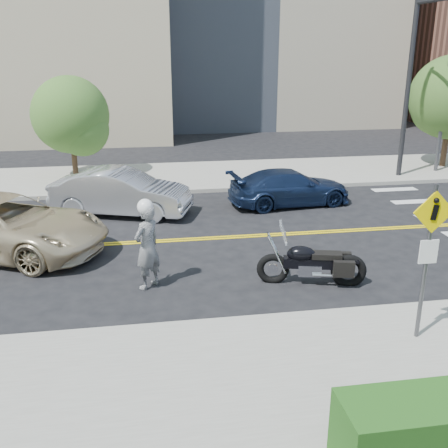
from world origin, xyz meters
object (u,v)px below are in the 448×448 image
Objects in this scene: motorcycle at (313,254)px; parked_car_blue at (290,187)px; pedestrian_sign at (428,248)px; motorcyclist at (147,244)px; parked_car_silver at (121,192)px; suv at (4,225)px.

parked_car_blue is (1.27, 6.43, -0.13)m from motorcycle.
pedestrian_sign reaches higher than motorcycle.
motorcycle reaches higher than parked_car_blue.
parked_car_blue is (5.12, 6.00, -0.45)m from motorcyclist.
motorcycle is at bearing 111.79° from pedestrian_sign.
parked_car_silver is at bearing 85.12° from parked_car_blue.
parked_car_blue is (0.12, 9.31, -1.33)m from pedestrian_sign.
pedestrian_sign is at bearing -128.84° from parked_car_silver.
suv reaches higher than motorcycle.
suv is 4.26m from parked_car_silver.
motorcycle is (-1.15, 2.88, -1.20)m from pedestrian_sign.
pedestrian_sign is 6.05m from motorcyclist.
motorcyclist is 0.87× the size of motorcycle.
parked_car_blue is (8.91, 3.18, -0.16)m from suv.
pedestrian_sign is 0.53× the size of suv.
pedestrian_sign is at bearing 172.44° from parked_car_blue.
parked_car_blue is (5.88, 0.20, -0.13)m from parked_car_silver.
suv is (-8.79, 6.13, -1.17)m from pedestrian_sign.
motorcycle is 0.44× the size of suv.
parked_car_blue is at bearing -45.35° from suv.
parked_car_silver is at bearing -20.48° from suv.
suv reaches higher than parked_car_blue.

